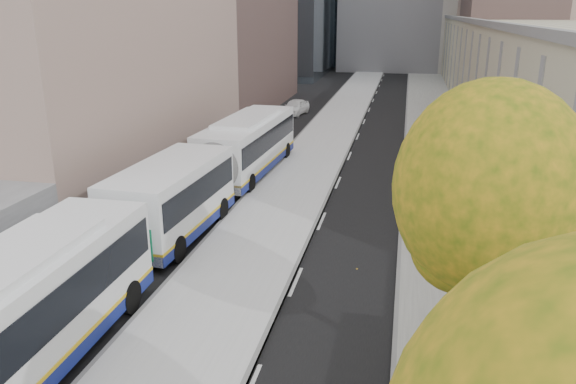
# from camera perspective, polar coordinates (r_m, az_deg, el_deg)

# --- Properties ---
(bus_platform) EXTENTS (4.25, 150.00, 0.15)m
(bus_platform) POSITION_cam_1_polar(r_m,az_deg,el_deg) (35.78, 2.54, 3.58)
(bus_platform) COLOR silver
(bus_platform) RESTS_ON ground
(sidewalk) EXTENTS (4.75, 150.00, 0.08)m
(sidewalk) POSITION_cam_1_polar(r_m,az_deg,el_deg) (35.44, 15.42, 2.74)
(sidewalk) COLOR gray
(sidewalk) RESTS_ON ground
(building_tan) EXTENTS (18.00, 92.00, 8.00)m
(building_tan) POSITION_cam_1_polar(r_m,az_deg,el_deg) (64.89, 24.68, 12.01)
(building_tan) COLOR tan
(building_tan) RESTS_ON ground
(tree_c) EXTENTS (4.20, 4.20, 7.28)m
(tree_c) POSITION_cam_1_polar(r_m,az_deg,el_deg) (12.91, 19.83, 0.17)
(tree_c) COLOR #321C17
(tree_c) RESTS_ON sidewalk
(bus_far) EXTENTS (3.61, 18.73, 3.10)m
(bus_far) POSITION_cam_1_polar(r_m,az_deg,el_deg) (28.30, -6.72, 2.98)
(bus_far) COLOR white
(bus_far) RESTS_ON ground
(distant_car) EXTENTS (2.26, 4.25, 1.38)m
(distant_car) POSITION_cam_1_polar(r_m,az_deg,el_deg) (50.92, 0.73, 8.63)
(distant_car) COLOR silver
(distant_car) RESTS_ON ground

